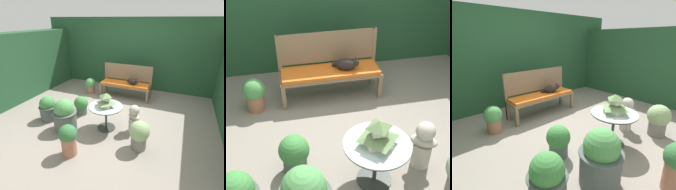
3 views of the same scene
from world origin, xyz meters
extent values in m
plane|color=gray|center=(0.00, 0.00, 0.00)|extent=(30.00, 30.00, 0.00)
cube|color=#234C2D|center=(0.00, 2.47, 1.13)|extent=(6.40, 1.05, 2.26)
cube|color=#234C2D|center=(-2.85, 0.17, 0.93)|extent=(0.70, 3.54, 1.87)
cube|color=#7F664C|center=(-0.66, 0.84, 0.18)|extent=(0.06, 0.06, 0.37)
cube|color=#7F664C|center=(0.76, 0.84, 0.18)|extent=(0.06, 0.06, 0.37)
cube|color=#7F664C|center=(-0.66, 1.24, 0.18)|extent=(0.06, 0.06, 0.37)
cube|color=#7F664C|center=(0.76, 1.24, 0.18)|extent=(0.06, 0.06, 0.37)
cube|color=#7F664C|center=(0.05, 1.04, 0.39)|extent=(1.49, 0.46, 0.04)
cube|color=orange|center=(0.05, 1.04, 0.43)|extent=(1.43, 0.43, 0.05)
cube|color=#7F664C|center=(-0.66, 1.25, 0.48)|extent=(0.06, 0.06, 0.96)
cube|color=#7F664C|center=(0.77, 1.25, 0.48)|extent=(0.06, 0.06, 0.96)
cube|color=#7F664C|center=(0.05, 1.25, 0.73)|extent=(1.43, 0.04, 0.47)
ellipsoid|color=black|center=(0.27, 1.00, 0.54)|extent=(0.34, 0.26, 0.17)
sphere|color=black|center=(0.41, 0.96, 0.57)|extent=(0.10, 0.10, 0.10)
cone|color=black|center=(0.42, 0.98, 0.63)|extent=(0.04, 0.04, 0.05)
cone|color=black|center=(0.40, 0.93, 0.63)|extent=(0.04, 0.04, 0.05)
cylinder|color=black|center=(0.18, 1.11, 0.49)|extent=(0.18, 0.11, 0.06)
cylinder|color=#2D332D|center=(0.21, -0.68, 0.01)|extent=(0.39, 0.39, 0.02)
cylinder|color=#2D332D|center=(0.21, -0.68, 0.26)|extent=(0.04, 0.04, 0.53)
cylinder|color=silver|center=(0.21, -0.68, 0.53)|extent=(0.70, 0.70, 0.01)
torus|color=#2D332D|center=(0.21, -0.68, 0.52)|extent=(0.70, 0.70, 0.02)
cube|color=beige|center=(0.21, -0.68, 0.58)|extent=(0.25, 0.25, 0.07)
pyramid|color=#668451|center=(0.21, -0.68, 0.65)|extent=(0.33, 0.33, 0.07)
cube|color=beige|center=(0.21, -0.68, 0.72)|extent=(0.15, 0.15, 0.07)
pyramid|color=#668451|center=(0.21, -0.68, 0.79)|extent=(0.21, 0.21, 0.08)
cylinder|color=#B7B2A3|center=(0.79, -0.58, 0.15)|extent=(0.21, 0.21, 0.31)
ellipsoid|color=#B7B2A3|center=(0.79, -0.58, 0.37)|extent=(0.35, 0.31, 0.12)
sphere|color=#B7B2A3|center=(0.79, -0.58, 0.51)|extent=(0.22, 0.22, 0.22)
cylinder|color=#9E664C|center=(-1.06, 0.92, 0.14)|extent=(0.25, 0.25, 0.28)
torus|color=#9E664C|center=(-1.06, 0.92, 0.27)|extent=(0.28, 0.28, 0.03)
sphere|color=#4C8E4C|center=(-1.06, 0.92, 0.34)|extent=(0.32, 0.32, 0.32)
cylinder|color=#4C5651|center=(-1.19, -0.87, 0.17)|extent=(0.38, 0.38, 0.35)
torus|color=#4C5651|center=(-1.19, -0.87, 0.34)|extent=(0.42, 0.42, 0.03)
sphere|color=#3D7F3D|center=(-1.19, -0.87, 0.41)|extent=(0.35, 0.35, 0.35)
cylinder|color=slate|center=(1.02, -1.04, 0.15)|extent=(0.28, 0.28, 0.30)
torus|color=slate|center=(1.02, -1.04, 0.29)|extent=(0.31, 0.31, 0.03)
sphere|color=#89A870|center=(1.02, -1.04, 0.37)|extent=(0.37, 0.37, 0.37)
cylinder|color=#4C5651|center=(-0.62, -0.35, 0.12)|extent=(0.27, 0.27, 0.24)
torus|color=#4C5651|center=(-0.62, -0.35, 0.23)|extent=(0.30, 0.30, 0.03)
sphere|color=#3D7F3D|center=(-0.62, -0.35, 0.30)|extent=(0.34, 0.34, 0.34)
cylinder|color=#4C5651|center=(-0.58, -1.05, 0.21)|extent=(0.48, 0.48, 0.42)
torus|color=#4C5651|center=(-0.58, -1.05, 0.41)|extent=(0.51, 0.51, 0.03)
sphere|color=#4C8E4C|center=(-0.58, -1.05, 0.49)|extent=(0.42, 0.42, 0.42)
cylinder|color=#9E664C|center=(-0.05, -1.66, 0.19)|extent=(0.26, 0.26, 0.37)
torus|color=#9E664C|center=(-0.05, -1.66, 0.36)|extent=(0.29, 0.29, 0.03)
sphere|color=#336B38|center=(-0.05, -1.66, 0.43)|extent=(0.32, 0.32, 0.32)
camera|label=1|loc=(1.58, -3.61, 2.21)|focal=28.00mm
camera|label=2|loc=(-0.66, -2.88, 2.72)|focal=50.00mm
camera|label=3|loc=(-1.97, -2.01, 1.61)|focal=28.00mm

